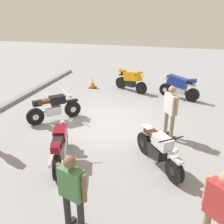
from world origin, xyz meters
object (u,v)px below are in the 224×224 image
Objects in this scene: motorcycle_blue_sportbike at (179,86)px; person_in_white_shirt at (171,109)px; motorcycle_orange_sportbike at (131,80)px; motorcycle_silver_cruiser at (158,149)px; traffic_cone at (93,83)px; person_in_red_shirt at (220,210)px; person_in_green_shirt at (72,191)px; motorcycle_maroon_cruiser at (60,146)px; motorcycle_black_cruiser at (54,108)px.

person_in_white_shirt reaches higher than motorcycle_blue_sportbike.
motorcycle_orange_sportbike is 6.49m from motorcycle_silver_cruiser.
motorcycle_orange_sportbike is 1.01× the size of person_in_white_shirt.
person_in_red_shirt is at bearing -148.52° from traffic_cone.
traffic_cone is (8.71, 2.77, -0.71)m from person_in_green_shirt.
motorcycle_blue_sportbike is 0.93× the size of motorcycle_maroon_cruiser.
person_in_green_shirt is at bearing -45.34° from person_in_red_shirt.
person_in_green_shirt is (-4.23, 1.49, -0.06)m from person_in_white_shirt.
motorcycle_blue_sportbike is 4.51m from traffic_cone.
motorcycle_maroon_cruiser is at bearing -66.52° from motorcycle_orange_sportbike.
motorcycle_orange_sportbike is at bearing -23.76° from motorcycle_maroon_cruiser.
traffic_cone is (0.44, 4.47, -0.33)m from motorcycle_blue_sportbike.
person_in_green_shirt is at bearing -103.83° from motorcycle_black_cruiser.
motorcycle_blue_sportbike reaches higher than motorcycle_black_cruiser.
motorcycle_black_cruiser is 0.89× the size of person_in_red_shirt.
person_in_red_shirt is 1.00× the size of person_in_white_shirt.
traffic_cone is (4.48, 4.26, -0.77)m from person_in_white_shirt.
motorcycle_silver_cruiser is 0.96× the size of person_in_red_shirt.
motorcycle_silver_cruiser is at bearing -43.55° from motorcycle_orange_sportbike.
motorcycle_blue_sportbike is (3.86, -4.46, 0.07)m from motorcycle_black_cruiser.
person_in_red_shirt is at bearing -12.95° from motorcycle_silver_cruiser.
person_in_white_shirt is (1.67, -0.18, 0.51)m from motorcycle_silver_cruiser.
motorcycle_blue_sportbike is 4.07m from person_in_white_shirt.
motorcycle_maroon_cruiser is at bearing 49.55° from person_in_green_shirt.
motorcycle_silver_cruiser is 3.22× the size of traffic_cone.
motorcycle_orange_sportbike is 9.16m from person_in_red_shirt.
motorcycle_maroon_cruiser is at bearing -75.12° from person_in_red_shirt.
person_in_red_shirt reaches higher than motorcycle_maroon_cruiser.
person_in_white_shirt reaches higher than person_in_green_shirt.
person_in_green_shirt reaches higher than motorcycle_maroon_cruiser.
motorcycle_orange_sportbike is 2.43m from motorcycle_blue_sportbike.
motorcycle_black_cruiser is 4.28m from person_in_white_shirt.
motorcycle_black_cruiser is at bearing -87.96° from person_in_red_shirt.
motorcycle_blue_sportbike is (-0.48, -2.38, 0.00)m from motorcycle_orange_sportbike.
person_in_white_shirt is at bearing -125.23° from person_in_red_shirt.
motorcycle_black_cruiser is 0.85× the size of motorcycle_blue_sportbike.
person_in_white_shirt is at bearing 135.08° from motorcycle_silver_cruiser.
person_in_green_shirt is (-2.56, 1.30, 0.45)m from motorcycle_silver_cruiser.
person_in_white_shirt is 1.05× the size of person_in_green_shirt.
motorcycle_orange_sportbike is at bearing 18.50° from motorcycle_black_cruiser.
motorcycle_blue_sportbike is 8.45m from person_in_green_shirt.
motorcycle_maroon_cruiser is 3.81× the size of traffic_cone.
person_in_green_shirt is at bearing -65.70° from motorcycle_silver_cruiser.
motorcycle_silver_cruiser is 0.84× the size of motorcycle_maroon_cruiser.
motorcycle_black_cruiser is at bearing 12.88° from motorcycle_maroon_cruiser.
person_in_white_shirt is at bearing -69.96° from motorcycle_maroon_cruiser.
person_in_red_shirt is (-1.86, -3.76, 0.51)m from motorcycle_maroon_cruiser.
motorcycle_orange_sportbike is at bearing 80.29° from person_in_white_shirt.
traffic_cone is at bearing 17.10° from motorcycle_blue_sportbike.
person_in_green_shirt is at bearing -165.92° from motorcycle_maroon_cruiser.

